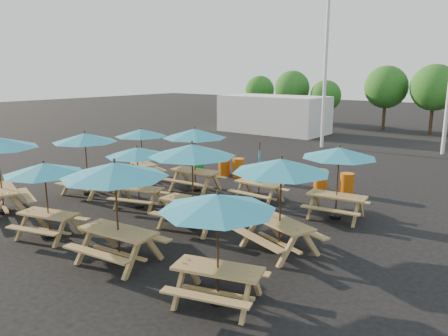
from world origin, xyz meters
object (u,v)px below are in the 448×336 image
Objects in this scene: waste_bin_1 at (224,166)px; waste_bin_5 at (347,184)px; picnic_unit_6 at (115,174)px; picnic_unit_4 at (137,155)px; picnic_unit_5 at (195,136)px; picnic_unit_11 at (339,156)px; picnic_unit_2 at (141,135)px; picnic_unit_3 at (44,172)px; picnic_unit_7 at (192,154)px; picnic_unit_1 at (85,141)px; picnic_unit_8 at (259,178)px; waste_bin_0 at (198,162)px; picnic_unit_10 at (281,170)px; waste_bin_4 at (320,180)px; waste_bin_2 at (238,168)px; picnic_unit_9 at (218,207)px; waste_bin_3 at (268,172)px.

waste_bin_1 and waste_bin_5 have the same top height.
picnic_unit_4 is at bearing 125.28° from picnic_unit_6.
picnic_unit_5 reaches higher than picnic_unit_11.
picnic_unit_2 reaches higher than waste_bin_5.
picnic_unit_3 is 0.94× the size of picnic_unit_7.
picnic_unit_1 is 6.62m from picnic_unit_8.
picnic_unit_10 is at bearing -36.64° from waste_bin_0.
picnic_unit_4 is 3.24× the size of waste_bin_4.
waste_bin_2 is (-2.96, 9.03, -1.80)m from picnic_unit_6.
picnic_unit_11 is at bearing -21.32° from waste_bin_1.
picnic_unit_2 is at bearing -159.01° from waste_bin_5.
waste_bin_3 is at bearing 99.41° from picnic_unit_9.
waste_bin_4 is at bearing 3.40° from waste_bin_1.
waste_bin_0 and waste_bin_5 have the same top height.
picnic_unit_5 is 0.94× the size of picnic_unit_9.
waste_bin_1 is at bearing -176.60° from waste_bin_4.
waste_bin_4 is (-2.18, 9.19, -1.60)m from picnic_unit_9.
picnic_unit_6 is 2.96m from picnic_unit_7.
waste_bin_5 is at bearing 26.58° from picnic_unit_5.
waste_bin_1 and waste_bin_4 have the same top height.
picnic_unit_5 is 4.18m from picnic_unit_7.
picnic_unit_9 reaches higher than picnic_unit_2.
picnic_unit_3 is at bearing -112.82° from picnic_unit_8.
picnic_unit_8 is at bearing -35.54° from waste_bin_1.
waste_bin_5 is at bearing 32.04° from picnic_unit_1.
waste_bin_3 is (-4.25, 2.70, -1.62)m from picnic_unit_11.
waste_bin_1 is (2.36, 2.77, -1.52)m from picnic_unit_2.
picnic_unit_4 is 7.23m from waste_bin_4.
picnic_unit_8 is at bearing 20.71° from picnic_unit_2.
picnic_unit_4 is 1.24× the size of picnic_unit_8.
picnic_unit_9 reaches higher than waste_bin_2.
picnic_unit_9 is at bearing -83.14° from waste_bin_5.
picnic_unit_1 is at bearing 114.98° from picnic_unit_3.
waste_bin_4 is 1.07m from waste_bin_5.
picnic_unit_4 is at bearing 134.50° from picnic_unit_9.
waste_bin_5 is (1.07, 0.03, 0.00)m from waste_bin_4.
waste_bin_1 is (-3.65, 8.90, -1.80)m from picnic_unit_6.
picnic_unit_10 reaches higher than waste_bin_4.
picnic_unit_1 reaches higher than picnic_unit_2.
picnic_unit_10 is at bearing -98.64° from picnic_unit_11.
picnic_unit_10 is at bearing -83.18° from waste_bin_5.
picnic_unit_7 is 3.43× the size of waste_bin_0.
picnic_unit_2 reaches higher than waste_bin_0.
picnic_unit_8 is at bearing -26.57° from waste_bin_0.
picnic_unit_8 reaches higher than waste_bin_3.
picnic_unit_8 reaches higher than picnic_unit_4.
picnic_unit_9 is 3.46× the size of waste_bin_1.
picnic_unit_7 reaches higher than picnic_unit_10.
picnic_unit_2 is at bearing -136.46° from waste_bin_2.
picnic_unit_11 reaches higher than picnic_unit_8.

